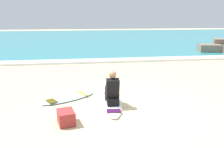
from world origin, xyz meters
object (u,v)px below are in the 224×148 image
object	(u,v)px
surfer_seated	(112,91)
beach_bag	(66,117)
surfboard_spare_near	(69,98)
surfboard_main	(112,101)

from	to	relation	value
surfer_seated	beach_bag	size ratio (longest dim) A/B	1.97
surfer_seated	surfboard_spare_near	world-z (taller)	surfer_seated
beach_bag	surfboard_spare_near	bearing A→B (deg)	90.14
surfboard_main	surfboard_spare_near	bearing A→B (deg)	159.02
surfer_seated	beach_bag	bearing A→B (deg)	-142.33
surfer_seated	surfboard_spare_near	xyz separation A→B (m)	(-1.22, 0.71, -0.40)
surfboard_spare_near	beach_bag	size ratio (longest dim) A/B	3.66
surfboard_main	beach_bag	distance (m)	1.72
surfboard_main	surfer_seated	distance (m)	0.46
surfboard_spare_near	beach_bag	distance (m)	1.66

